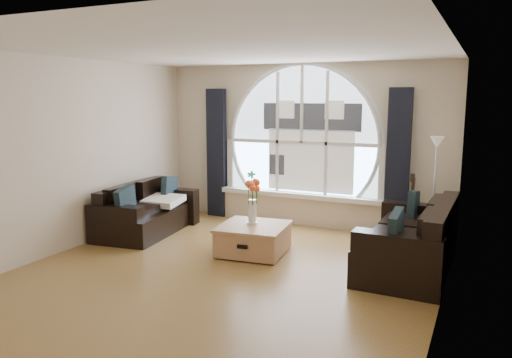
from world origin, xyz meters
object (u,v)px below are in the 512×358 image
Objects in this scene: sofa_right at (408,239)px; coffee_chest at (253,238)px; floor_lamp at (434,192)px; potted_plant at (251,180)px; sofa_left at (147,208)px; vase_flowers at (252,197)px; guitar at (412,208)px.

sofa_right is 2.17× the size of coffee_chest.
floor_lamp is (2.21, 1.44, 0.58)m from coffee_chest.
sofa_right is 6.13× the size of potted_plant.
sofa_left is 4.40m from floor_lamp.
vase_flowers reaches higher than sofa_left.
sofa_left is at bearing 174.30° from vase_flowers.
vase_flowers is at bearing -63.92° from potted_plant.
coffee_chest is 2.70m from floor_lamp.
floor_lamp is (4.21, 1.20, 0.40)m from sofa_left.
potted_plant is (-2.79, 0.32, 0.18)m from guitar.
sofa_left is 0.88× the size of sofa_right.
sofa_right is 1.23m from guitar.
vase_flowers is 2.42m from guitar.
sofa_right is 1.85× the size of guitar.
coffee_chest is 2.82× the size of potted_plant.
potted_plant is (-0.84, 1.72, -0.08)m from vase_flowers.
sofa_right is (4.05, -0.01, 0.00)m from sofa_left.
sofa_left is at bearing -164.12° from floor_lamp.
potted_plant is (1.12, 1.53, 0.31)m from sofa_left.
guitar is at bearing 30.84° from coffee_chest.
vase_flowers reaches higher than potted_plant.
potted_plant is at bearing 173.88° from floor_lamp.
potted_plant is at bearing 153.95° from sofa_right.
potted_plant is at bearing 110.07° from coffee_chest.
sofa_right is at bearing -7.23° from sofa_left.
floor_lamp reaches higher than vase_flowers.
sofa_right is 3.32m from potted_plant.
guitar is (1.91, 1.45, 0.31)m from coffee_chest.
sofa_left is at bearing 166.69° from coffee_chest.
sofa_left reaches higher than coffee_chest.
guitar is at bearing -6.44° from potted_plant.
sofa_right is 2.81× the size of vase_flowers.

